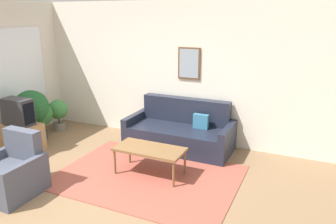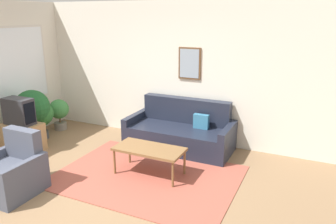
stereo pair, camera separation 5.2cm
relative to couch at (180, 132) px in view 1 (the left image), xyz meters
name	(u,v)px [view 1 (the left image)]	position (x,y,z in m)	size (l,w,h in m)	color
ground_plane	(79,197)	(-0.60, -2.24, -0.30)	(16.00, 16.00, 0.00)	#846647
area_rug	(147,176)	(-0.02, -1.30, -0.30)	(2.77, 2.02, 0.01)	#9E4C3D
wall_back	(162,71)	(-0.59, 0.46, 1.05)	(8.00, 0.09, 2.70)	silver
couch	(180,132)	(0.00, 0.00, 0.00)	(1.97, 0.90, 0.90)	#1E2333
coffee_table	(150,150)	(-0.01, -1.22, 0.11)	(1.09, 0.53, 0.45)	brown
tv_stand	(21,138)	(-2.58, -1.38, -0.04)	(0.71, 0.50, 0.52)	#A87F51
tv	(18,112)	(-2.58, -1.38, 0.46)	(0.55, 0.28, 0.48)	#2D2D33
armchair	(11,174)	(-1.52, -2.51, -0.02)	(0.76, 0.76, 0.87)	#474C5B
potted_plant_tall	(31,109)	(-2.77, -0.90, 0.37)	(0.67, 0.67, 1.04)	beige
potted_plant_by_window	(58,112)	(-2.80, -0.17, 0.11)	(0.42, 0.42, 0.68)	slate
potted_plant_small	(39,115)	(-2.74, -0.75, 0.20)	(0.52, 0.52, 0.79)	#383D42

